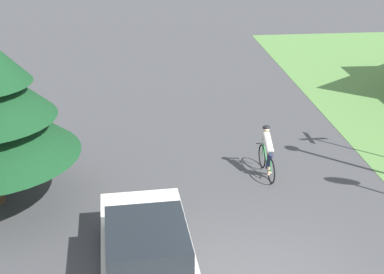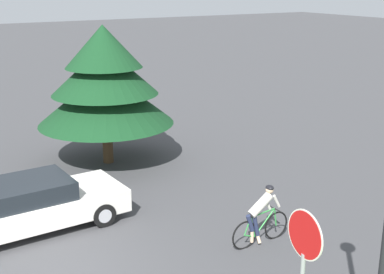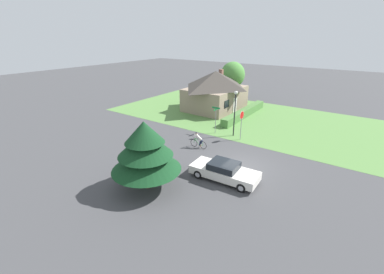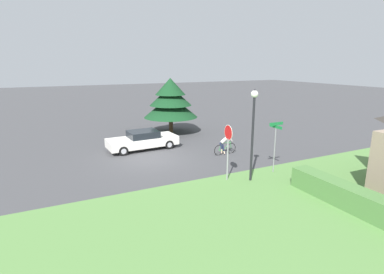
% 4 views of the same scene
% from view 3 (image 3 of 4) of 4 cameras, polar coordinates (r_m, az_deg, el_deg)
% --- Properties ---
extents(ground_plane, '(140.00, 140.00, 0.00)m').
position_cam_3_polar(ground_plane, '(20.50, 11.15, -6.31)').
color(ground_plane, '#424244').
extents(grass_verge_right, '(16.00, 36.00, 0.01)m').
position_cam_3_polar(grass_verge_right, '(32.34, 13.67, 4.10)').
color(grass_verge_right, '#568442').
rests_on(grass_verge_right, ground).
extents(cottage_house, '(8.63, 6.70, 5.09)m').
position_cam_3_polar(cottage_house, '(34.95, 5.22, 10.41)').
color(cottage_house, gray).
rests_on(cottage_house, ground).
extents(hedge_row, '(10.59, 0.90, 0.94)m').
position_cam_3_polar(hedge_row, '(32.65, 11.55, 5.30)').
color(hedge_row, '#4C7A3D').
rests_on(hedge_row, ground).
extents(sedan_left_lane, '(2.11, 4.87, 1.30)m').
position_cam_3_polar(sedan_left_lane, '(18.22, 7.15, -7.55)').
color(sedan_left_lane, silver).
rests_on(sedan_left_lane, ground).
extents(cyclist, '(0.44, 1.68, 1.44)m').
position_cam_3_polar(cyclist, '(22.99, 1.48, -0.77)').
color(cyclist, black).
rests_on(cyclist, ground).
extents(stop_sign, '(0.77, 0.07, 2.87)m').
position_cam_3_polar(stop_sign, '(24.70, 10.96, 3.83)').
color(stop_sign, gray).
rests_on(stop_sign, ground).
extents(street_lamp, '(0.36, 0.36, 4.64)m').
position_cam_3_polar(street_lamp, '(25.30, 9.57, 7.11)').
color(street_lamp, black).
rests_on(street_lamp, ground).
extents(street_name_sign, '(0.90, 0.90, 2.79)m').
position_cam_3_polar(street_name_sign, '(26.10, 5.29, 4.81)').
color(street_name_sign, gray).
rests_on(street_name_sign, ground).
extents(conifer_tall_near, '(4.52, 4.52, 4.65)m').
position_cam_3_polar(conifer_tall_near, '(16.44, -10.32, -2.75)').
color(conifer_tall_near, '#4C3823').
rests_on(conifer_tall_near, ground).
extents(deciduous_tree_right, '(3.65, 3.65, 5.75)m').
position_cam_3_polar(deciduous_tree_right, '(40.53, 9.03, 13.51)').
color(deciduous_tree_right, '#4C3823').
rests_on(deciduous_tree_right, ground).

